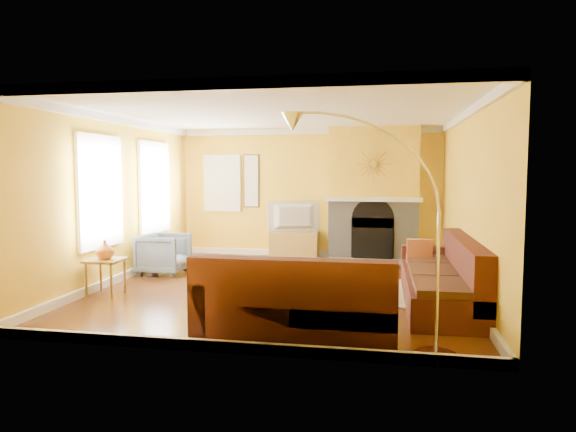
% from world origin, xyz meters
% --- Properties ---
extents(floor, '(5.50, 6.00, 0.02)m').
position_xyz_m(floor, '(0.00, 0.00, -0.01)').
color(floor, brown).
rests_on(floor, ground).
extents(ceiling, '(5.50, 6.00, 0.02)m').
position_xyz_m(ceiling, '(0.00, 0.00, 2.71)').
color(ceiling, white).
rests_on(ceiling, ground).
extents(wall_back, '(5.50, 0.02, 2.70)m').
position_xyz_m(wall_back, '(0.00, 3.01, 1.35)').
color(wall_back, yellow).
rests_on(wall_back, ground).
extents(wall_front, '(5.50, 0.02, 2.70)m').
position_xyz_m(wall_front, '(0.00, -3.01, 1.35)').
color(wall_front, yellow).
rests_on(wall_front, ground).
extents(wall_left, '(0.02, 6.00, 2.70)m').
position_xyz_m(wall_left, '(-2.76, 0.00, 1.35)').
color(wall_left, yellow).
rests_on(wall_left, ground).
extents(wall_right, '(0.02, 6.00, 2.70)m').
position_xyz_m(wall_right, '(2.76, 0.00, 1.35)').
color(wall_right, yellow).
rests_on(wall_right, ground).
extents(baseboard, '(5.50, 6.00, 0.12)m').
position_xyz_m(baseboard, '(0.00, 0.00, 0.06)').
color(baseboard, white).
rests_on(baseboard, floor).
extents(crown_molding, '(5.50, 6.00, 0.12)m').
position_xyz_m(crown_molding, '(0.00, 0.00, 2.64)').
color(crown_molding, white).
rests_on(crown_molding, ceiling).
extents(window_left_near, '(0.06, 1.22, 1.72)m').
position_xyz_m(window_left_near, '(-2.72, 1.30, 1.50)').
color(window_left_near, white).
rests_on(window_left_near, wall_left).
extents(window_left_far, '(0.06, 1.22, 1.72)m').
position_xyz_m(window_left_far, '(-2.72, -0.60, 1.50)').
color(window_left_far, white).
rests_on(window_left_far, wall_left).
extents(window_back, '(0.82, 0.06, 1.22)m').
position_xyz_m(window_back, '(-1.90, 2.96, 1.55)').
color(window_back, white).
rests_on(window_back, wall_back).
extents(wall_art, '(0.34, 0.04, 1.14)m').
position_xyz_m(wall_art, '(-1.25, 2.97, 1.60)').
color(wall_art, white).
rests_on(wall_art, wall_back).
extents(fireplace, '(1.80, 0.40, 2.70)m').
position_xyz_m(fireplace, '(1.35, 2.80, 1.35)').
color(fireplace, gray).
rests_on(fireplace, floor).
extents(mantel, '(1.92, 0.22, 0.08)m').
position_xyz_m(mantel, '(1.35, 2.56, 1.25)').
color(mantel, white).
rests_on(mantel, fireplace).
extents(hearth, '(1.80, 0.70, 0.06)m').
position_xyz_m(hearth, '(1.35, 2.25, 0.03)').
color(hearth, gray).
rests_on(hearth, floor).
extents(sunburst, '(0.70, 0.04, 0.70)m').
position_xyz_m(sunburst, '(1.35, 2.57, 1.95)').
color(sunburst, olive).
rests_on(sunburst, fireplace).
extents(rug, '(2.40, 1.80, 0.02)m').
position_xyz_m(rug, '(0.66, -0.07, 0.01)').
color(rug, beige).
rests_on(rug, floor).
extents(sectional_sofa, '(3.26, 3.46, 0.90)m').
position_xyz_m(sectional_sofa, '(1.12, -0.97, 0.45)').
color(sectional_sofa, '#51221A').
rests_on(sectional_sofa, floor).
extents(coffee_table, '(1.06, 1.06, 0.42)m').
position_xyz_m(coffee_table, '(0.59, -0.12, 0.21)').
color(coffee_table, white).
rests_on(coffee_table, floor).
extents(media_console, '(1.01, 0.45, 0.55)m').
position_xyz_m(media_console, '(-0.27, 2.72, 0.28)').
color(media_console, olive).
rests_on(media_console, floor).
extents(tv, '(1.07, 0.51, 0.63)m').
position_xyz_m(tv, '(-0.27, 2.72, 0.87)').
color(tv, black).
rests_on(tv, media_console).
extents(subwoofer, '(0.33, 0.33, 0.33)m').
position_xyz_m(subwoofer, '(0.01, 2.75, 0.16)').
color(subwoofer, white).
rests_on(subwoofer, floor).
extents(armchair, '(0.79, 0.77, 0.72)m').
position_xyz_m(armchair, '(-2.24, 0.63, 0.36)').
color(armchair, slate).
rests_on(armchair, floor).
extents(side_table, '(0.49, 0.49, 0.54)m').
position_xyz_m(side_table, '(-2.43, -1.00, 0.27)').
color(side_table, olive).
rests_on(side_table, floor).
extents(vase, '(0.26, 0.26, 0.28)m').
position_xyz_m(vase, '(-2.43, -1.00, 0.67)').
color(vase, '#CB6924').
rests_on(vase, side_table).
extents(book, '(0.27, 0.32, 0.03)m').
position_xyz_m(book, '(0.43, -0.02, 0.43)').
color(book, white).
rests_on(book, coffee_table).
extents(arc_lamp, '(1.49, 0.36, 2.37)m').
position_xyz_m(arc_lamp, '(1.40, -2.80, 1.19)').
color(arc_lamp, silver).
rests_on(arc_lamp, floor).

